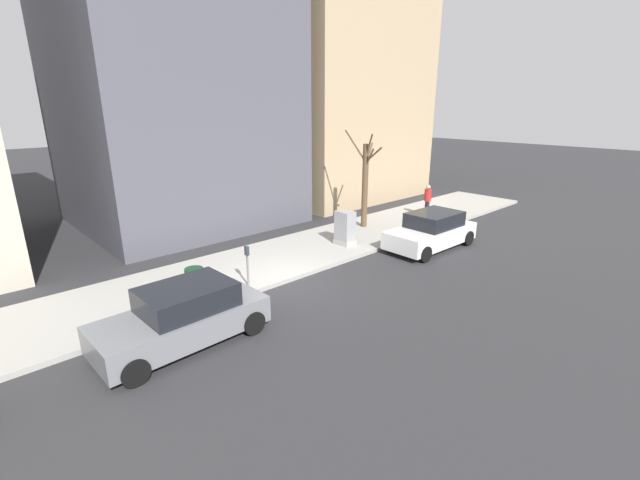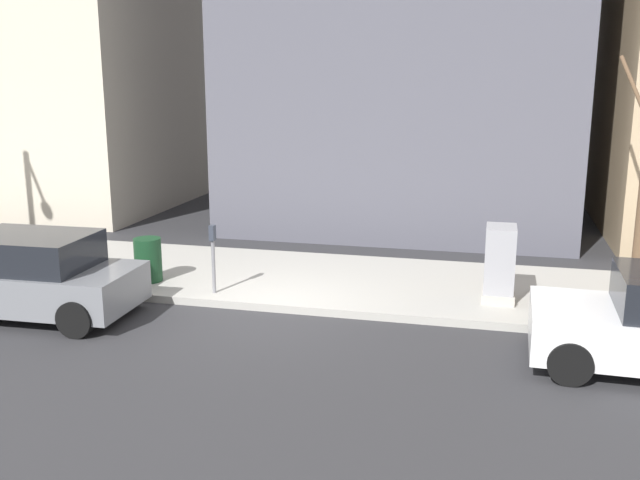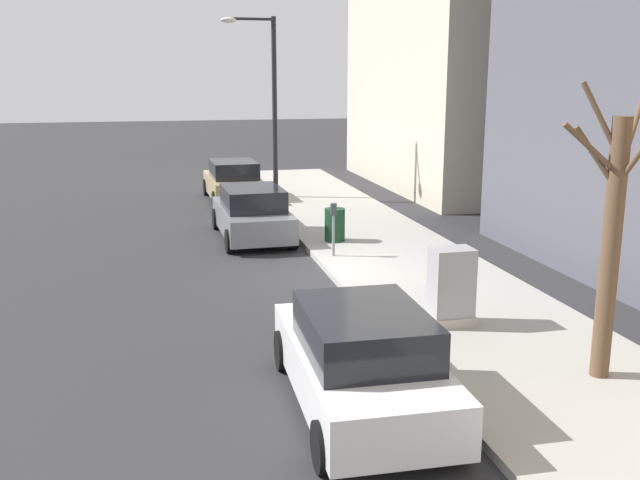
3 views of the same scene
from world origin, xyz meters
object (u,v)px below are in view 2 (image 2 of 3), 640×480
(parked_car_grey, at_px, (25,276))
(parking_meter, at_px, (213,252))
(trash_bin, at_px, (148,260))
(utility_box, at_px, (500,264))

(parked_car_grey, bearing_deg, parking_meter, -62.88)
(trash_bin, bearing_deg, parking_meter, -105.46)
(parking_meter, xyz_separation_m, utility_box, (0.85, -5.39, -0.13))
(parking_meter, xyz_separation_m, trash_bin, (0.45, 1.63, -0.38))
(utility_box, bearing_deg, parked_car_grey, 106.52)
(parking_meter, height_order, utility_box, utility_box)
(utility_box, bearing_deg, trash_bin, 93.26)
(parked_car_grey, relative_size, trash_bin, 4.72)
(parking_meter, distance_m, utility_box, 5.46)
(parked_car_grey, height_order, trash_bin, parked_car_grey)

